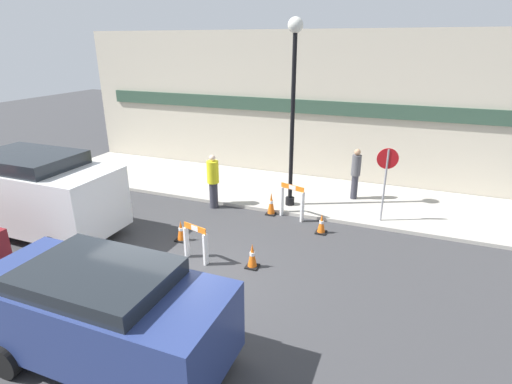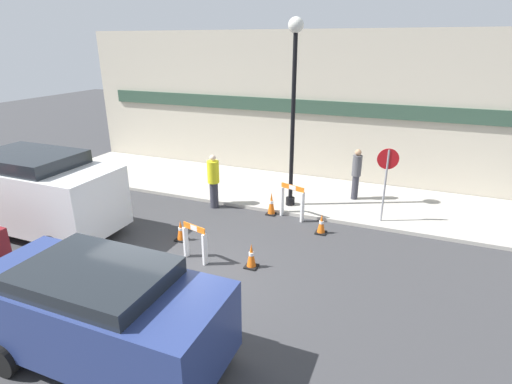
# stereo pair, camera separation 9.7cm
# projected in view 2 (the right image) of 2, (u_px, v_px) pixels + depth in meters

# --- Properties ---
(ground_plane) EXTENTS (60.00, 60.00, 0.00)m
(ground_plane) POSITION_uv_depth(u_px,v_px,m) (177.00, 284.00, 8.93)
(ground_plane) COLOR #38383A
(sidewalk_slab) EXTENTS (18.00, 3.77, 0.11)m
(sidewalk_slab) POSITION_uv_depth(u_px,v_px,m) (274.00, 190.00, 14.44)
(sidewalk_slab) COLOR #ADA89E
(sidewalk_slab) RESTS_ON ground_plane
(storefront_facade) EXTENTS (18.00, 0.22, 5.50)m
(storefront_facade) POSITION_uv_depth(u_px,v_px,m) (292.00, 107.00, 15.19)
(storefront_facade) COLOR #BCB29E
(storefront_facade) RESTS_ON ground_plane
(streetlamp_post) EXTENTS (0.44, 0.44, 5.62)m
(streetlamp_post) POSITION_uv_depth(u_px,v_px,m) (294.00, 92.00, 11.72)
(streetlamp_post) COLOR black
(streetlamp_post) RESTS_ON sidewalk_slab
(stop_sign) EXTENTS (0.59, 0.16, 2.20)m
(stop_sign) POSITION_uv_depth(u_px,v_px,m) (386.00, 173.00, 11.29)
(stop_sign) COLOR gray
(stop_sign) RESTS_ON sidewalk_slab
(barricade_0) EXTENTS (0.81, 0.37, 1.08)m
(barricade_0) POSITION_uv_depth(u_px,v_px,m) (292.00, 201.00, 12.03)
(barricade_0) COLOR white
(barricade_0) RESTS_ON ground_plane
(barricade_1) EXTENTS (0.71, 0.30, 0.96)m
(barricade_1) POSITION_uv_depth(u_px,v_px,m) (195.00, 242.00, 9.71)
(barricade_1) COLOR white
(barricade_1) RESTS_ON ground_plane
(traffic_cone_0) EXTENTS (0.30, 0.30, 0.73)m
(traffic_cone_0) POSITION_uv_depth(u_px,v_px,m) (271.00, 204.00, 12.39)
(traffic_cone_0) COLOR black
(traffic_cone_0) RESTS_ON ground_plane
(traffic_cone_1) EXTENTS (0.30, 0.30, 0.59)m
(traffic_cone_1) POSITION_uv_depth(u_px,v_px,m) (181.00, 231.00, 10.79)
(traffic_cone_1) COLOR black
(traffic_cone_1) RESTS_ON ground_plane
(traffic_cone_2) EXTENTS (0.30, 0.30, 0.63)m
(traffic_cone_2) POSITION_uv_depth(u_px,v_px,m) (251.00, 256.00, 9.48)
(traffic_cone_2) COLOR black
(traffic_cone_2) RESTS_ON ground_plane
(traffic_cone_3) EXTENTS (0.30, 0.30, 0.59)m
(traffic_cone_3) POSITION_uv_depth(u_px,v_px,m) (321.00, 224.00, 11.18)
(traffic_cone_3) COLOR black
(traffic_cone_3) RESTS_ON ground_plane
(person_worker) EXTENTS (0.53, 0.53, 1.77)m
(person_worker) POSITION_uv_depth(u_px,v_px,m) (213.00, 180.00, 12.73)
(person_worker) COLOR #33333D
(person_worker) RESTS_ON ground_plane
(person_pedestrian) EXTENTS (0.33, 0.33, 1.71)m
(person_pedestrian) POSITION_uv_depth(u_px,v_px,m) (356.00, 172.00, 13.14)
(person_pedestrian) COLOR #33333D
(person_pedestrian) RESTS_ON sidewalk_slab
(parked_car_1) EXTENTS (4.22, 1.96, 1.80)m
(parked_car_1) POSITION_uv_depth(u_px,v_px,m) (100.00, 309.00, 6.46)
(parked_car_1) COLOR navy
(parked_car_1) RESTS_ON ground_plane
(work_van) EXTENTS (4.88, 2.17, 2.31)m
(work_van) POSITION_uv_depth(u_px,v_px,m) (34.00, 190.00, 10.97)
(work_van) COLOR white
(work_van) RESTS_ON ground_plane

